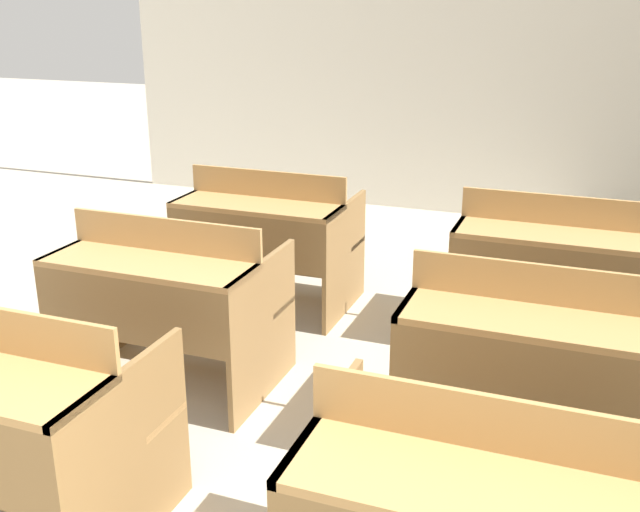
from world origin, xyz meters
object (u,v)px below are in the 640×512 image
bench_third_right (551,268)px  bench_third_left (268,236)px  bench_front_left (3,414)px  bench_second_left (168,299)px  bench_second_right (531,359)px

bench_third_right → bench_third_left: bearing=-179.6°
bench_third_right → bench_front_left: bearing=-127.0°
bench_second_left → bench_third_left: 1.16m
bench_front_left → bench_third_left: size_ratio=1.00×
bench_front_left → bench_third_right: (1.78, 2.36, 0.00)m
bench_third_left → bench_second_right: bearing=-34.0°
bench_second_left → bench_third_left: (0.03, 1.16, 0.00)m
bench_second_left → bench_second_right: bearing=-1.2°
bench_second_right → bench_third_left: (-1.78, 1.20, 0.00)m
bench_front_left → bench_second_left: size_ratio=1.00×
bench_third_right → bench_second_right: bearing=-89.6°
bench_second_right → bench_third_left: size_ratio=1.00×
bench_front_left → bench_second_left: 1.19m
bench_second_left → bench_third_right: same height
bench_second_right → bench_third_left: same height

